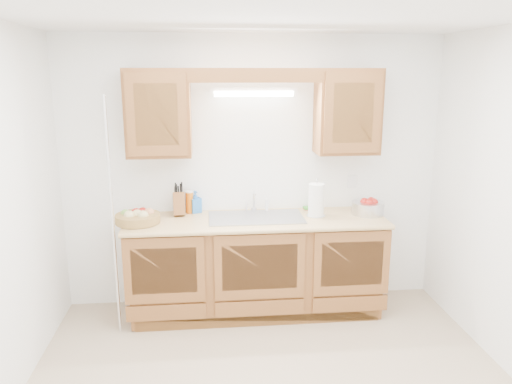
{
  "coord_description": "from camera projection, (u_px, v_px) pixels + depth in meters",
  "views": [
    {
      "loc": [
        -0.42,
        -3.04,
        2.17
      ],
      "look_at": [
        -0.04,
        0.85,
        1.22
      ],
      "focal_mm": 35.0,
      "sensor_mm": 36.0,
      "label": 1
    }
  ],
  "objects": [
    {
      "name": "sponge",
      "position": [
        310.0,
        208.0,
        4.73
      ],
      "size": [
        0.13,
        0.09,
        0.03
      ],
      "rotation": [
        0.0,
        0.0,
        0.07
      ],
      "color": "#CC333F",
      "rests_on": "countertop"
    },
    {
      "name": "sink",
      "position": [
        256.0,
        225.0,
        4.47
      ],
      "size": [
        0.84,
        0.46,
        0.36
      ],
      "color": "#9E9EA3",
      "rests_on": "countertop"
    },
    {
      "name": "fluorescent_fixture",
      "position": [
        254.0,
        92.0,
        4.4
      ],
      "size": [
        0.76,
        0.08,
        0.08
      ],
      "color": "white",
      "rests_on": "room"
    },
    {
      "name": "fruit_basket",
      "position": [
        138.0,
        217.0,
        4.29
      ],
      "size": [
        0.45,
        0.45,
        0.12
      ],
      "rotation": [
        0.0,
        0.0,
        0.22
      ],
      "color": "#A27D41",
      "rests_on": "countertop"
    },
    {
      "name": "upper_cabinet_right",
      "position": [
        347.0,
        111.0,
        4.44
      ],
      "size": [
        0.55,
        0.33,
        0.75
      ],
      "primitive_type": "cube",
      "color": "brown",
      "rests_on": "room"
    },
    {
      "name": "orange_canister",
      "position": [
        189.0,
        202.0,
        4.58
      ],
      "size": [
        0.07,
        0.07,
        0.21
      ],
      "rotation": [
        0.0,
        0.0,
        0.01
      ],
      "color": "#D3610B",
      "rests_on": "countertop"
    },
    {
      "name": "room",
      "position": [
        275.0,
        219.0,
        3.2
      ],
      "size": [
        3.52,
        3.5,
        2.5
      ],
      "color": "tan",
      "rests_on": "ground"
    },
    {
      "name": "apple_bowl",
      "position": [
        368.0,
        207.0,
        4.55
      ],
      "size": [
        0.33,
        0.33,
        0.15
      ],
      "rotation": [
        0.0,
        0.0,
        -0.14
      ],
      "color": "silver",
      "rests_on": "countertop"
    },
    {
      "name": "wire_shelf_pole",
      "position": [
        113.0,
        220.0,
        4.05
      ],
      "size": [
        0.03,
        0.03,
        2.0
      ],
      "primitive_type": "cylinder",
      "color": "silver",
      "rests_on": "ground"
    },
    {
      "name": "paper_towel",
      "position": [
        316.0,
        200.0,
        4.46
      ],
      "size": [
        0.17,
        0.17,
        0.35
      ],
      "rotation": [
        0.0,
        0.0,
        -0.06
      ],
      "color": "silver",
      "rests_on": "countertop"
    },
    {
      "name": "valance",
      "position": [
        256.0,
        75.0,
        4.14
      ],
      "size": [
        2.2,
        0.05,
        0.12
      ],
      "primitive_type": "cube",
      "color": "brown",
      "rests_on": "room"
    },
    {
      "name": "base_cabinets",
      "position": [
        256.0,
        266.0,
        4.55
      ],
      "size": [
        2.2,
        0.6,
        0.86
      ],
      "primitive_type": "cube",
      "color": "brown",
      "rests_on": "ground"
    },
    {
      "name": "knife_block",
      "position": [
        179.0,
        203.0,
        4.52
      ],
      "size": [
        0.12,
        0.18,
        0.31
      ],
      "rotation": [
        0.0,
        0.0,
        0.09
      ],
      "color": "brown",
      "rests_on": "countertop"
    },
    {
      "name": "soap_bottle",
      "position": [
        195.0,
        202.0,
        4.6
      ],
      "size": [
        0.12,
        0.12,
        0.2
      ],
      "primitive_type": "imported",
      "rotation": [
        0.0,
        0.0,
        0.42
      ],
      "color": "blue",
      "rests_on": "countertop"
    },
    {
      "name": "upper_cabinet_left",
      "position": [
        158.0,
        113.0,
        4.28
      ],
      "size": [
        0.55,
        0.33,
        0.75
      ],
      "primitive_type": "cube",
      "color": "brown",
      "rests_on": "room"
    },
    {
      "name": "countertop",
      "position": [
        256.0,
        221.0,
        4.43
      ],
      "size": [
        2.3,
        0.63,
        0.04
      ],
      "primitive_type": "cube",
      "color": "tan",
      "rests_on": "base_cabinets"
    },
    {
      "name": "outlet_plate",
      "position": [
        352.0,
        181.0,
        4.76
      ],
      "size": [
        0.08,
        0.01,
        0.12
      ],
      "primitive_type": "cube",
      "color": "white",
      "rests_on": "room"
    }
  ]
}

